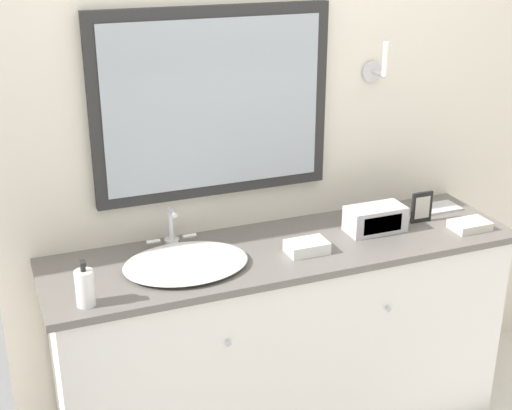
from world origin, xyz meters
The scene contains 9 objects.
wall_back centered at (0.00, 0.57, 1.28)m, with size 8.00×0.18×2.55m.
vanity_counter centered at (0.00, 0.27, 0.45)m, with size 1.94×0.54×0.89m.
sink_basin centered at (-0.42, 0.25, 0.91)m, with size 0.48×0.42×0.17m.
soap_bottle centered at (-0.82, 0.09, 0.96)m, with size 0.07×0.07×0.17m.
appliance_box centered at (0.41, 0.27, 0.95)m, with size 0.25×0.13×0.11m.
picture_frame centered at (0.65, 0.29, 0.96)m, with size 0.10×0.01×0.14m.
hand_towel_near_sink centered at (0.80, 0.14, 0.91)m, with size 0.16×0.11×0.04m.
hand_towel_far_corner centered at (0.06, 0.19, 0.92)m, with size 0.16×0.11×0.05m.
metal_tray centered at (0.81, 0.38, 0.90)m, with size 0.18×0.12×0.01m.
Camera 1 is at (-1.07, -2.11, 2.12)m, focal length 50.00 mm.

